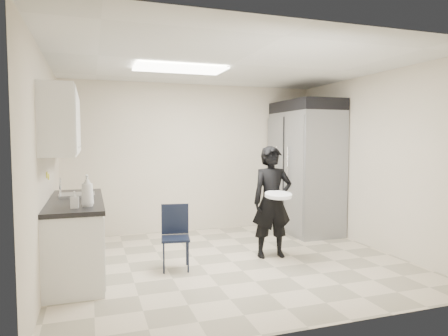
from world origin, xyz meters
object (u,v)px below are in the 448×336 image
object	(u,v)px
commercial_fridge	(305,172)
folding_chair	(176,239)
lower_counter	(76,238)
man_tuxedo	(272,202)

from	to	relation	value
commercial_fridge	folding_chair	size ratio (longest dim) A/B	2.69
lower_counter	commercial_fridge	world-z (taller)	commercial_fridge
man_tuxedo	commercial_fridge	bearing A→B (deg)	51.32
lower_counter	commercial_fridge	xyz separation A→B (m)	(3.78, 1.07, 0.62)
lower_counter	commercial_fridge	distance (m)	3.98
commercial_fridge	man_tuxedo	world-z (taller)	commercial_fridge
folding_chair	man_tuxedo	xyz separation A→B (m)	(1.38, 0.12, 0.38)
commercial_fridge	folding_chair	world-z (taller)	commercial_fridge
commercial_fridge	folding_chair	bearing A→B (deg)	-152.85
lower_counter	man_tuxedo	world-z (taller)	man_tuxedo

